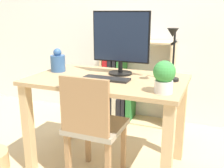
# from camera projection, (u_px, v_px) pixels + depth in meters

# --- Properties ---
(ground_plane) EXTENTS (10.00, 10.00, 0.00)m
(ground_plane) POSITION_uv_depth(u_px,v_px,m) (108.00, 163.00, 2.26)
(ground_plane) COLOR #CCB284
(wall_back) EXTENTS (8.00, 0.05, 2.60)m
(wall_back) POSITION_uv_depth(u_px,v_px,m) (147.00, 9.00, 2.96)
(wall_back) COLOR silver
(wall_back) RESTS_ON ground_plane
(desk) EXTENTS (1.21, 0.74, 0.76)m
(desk) POSITION_uv_depth(u_px,v_px,m) (107.00, 96.00, 2.10)
(desk) COLOR tan
(desk) RESTS_ON ground_plane
(monitor) EXTENTS (0.48, 0.19, 0.51)m
(monitor) POSITION_uv_depth(u_px,v_px,m) (121.00, 40.00, 2.11)
(monitor) COLOR black
(monitor) RESTS_ON desk
(keyboard) EXTENTS (0.36, 0.12, 0.02)m
(keyboard) POSITION_uv_depth(u_px,v_px,m) (106.00, 79.00, 2.00)
(keyboard) COLOR black
(keyboard) RESTS_ON desk
(vase) EXTENTS (0.13, 0.13, 0.20)m
(vase) POSITION_uv_depth(u_px,v_px,m) (58.00, 62.00, 2.26)
(vase) COLOR #33598C
(vase) RESTS_ON desk
(desk_lamp) EXTENTS (0.10, 0.19, 0.39)m
(desk_lamp) POSITION_uv_depth(u_px,v_px,m) (173.00, 50.00, 1.86)
(desk_lamp) COLOR black
(desk_lamp) RESTS_ON desk
(potted_plant) EXTENTS (0.14, 0.14, 0.21)m
(potted_plant) POSITION_uv_depth(u_px,v_px,m) (164.00, 76.00, 1.65)
(potted_plant) COLOR silver
(potted_plant) RESTS_ON desk
(chair) EXTENTS (0.40, 0.40, 0.85)m
(chair) POSITION_uv_depth(u_px,v_px,m) (93.00, 125.00, 1.91)
(chair) COLOR #9E937F
(chair) RESTS_ON ground_plane
(bookshelf) EXTENTS (0.82, 0.28, 0.96)m
(bookshelf) POSITION_uv_depth(u_px,v_px,m) (124.00, 86.00, 3.11)
(bookshelf) COLOR #D8BC8C
(bookshelf) RESTS_ON ground_plane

